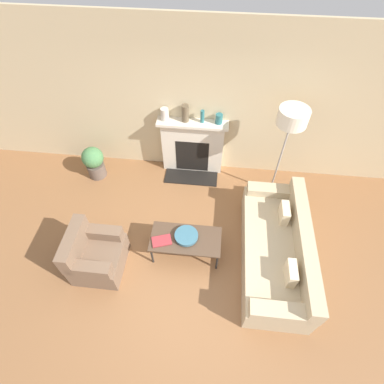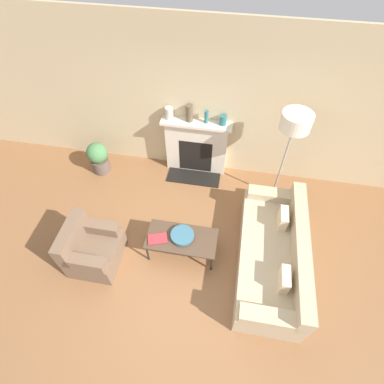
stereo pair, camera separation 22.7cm
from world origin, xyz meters
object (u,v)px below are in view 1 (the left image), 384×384
at_px(mantel_vase_center_left, 185,113).
at_px(potted_plant, 94,162).
at_px(mantel_vase_center_right, 202,116).
at_px(mantel_vase_right, 219,119).
at_px(fireplace, 193,147).
at_px(floor_lamp, 291,122).
at_px(coffee_table, 186,240).
at_px(mantel_vase_left, 165,114).
at_px(armchair_near, 95,255).
at_px(bowl, 186,236).
at_px(book, 162,241).
at_px(couch, 277,250).

xyz_separation_m(mantel_vase_center_left, potted_plant, (-1.75, -0.40, -0.96)).
bearing_deg(potted_plant, mantel_vase_center_right, 11.02).
xyz_separation_m(mantel_vase_center_right, mantel_vase_right, (0.29, 0.00, -0.03)).
bearing_deg(mantel_vase_center_right, fireplace, -175.20).
distance_m(floor_lamp, potted_plant, 3.67).
relative_size(mantel_vase_center_left, potted_plant, 0.46).
bearing_deg(mantel_vase_right, floor_lamp, -22.45).
height_order(coffee_table, mantel_vase_center_left, mantel_vase_center_left).
relative_size(coffee_table, potted_plant, 1.61).
xyz_separation_m(floor_lamp, mantel_vase_center_right, (-1.39, 0.45, -0.33)).
bearing_deg(fireplace, potted_plant, -168.43).
bearing_deg(mantel_vase_left, mantel_vase_right, 0.00).
xyz_separation_m(armchair_near, bowl, (1.37, 0.39, 0.16)).
relative_size(book, mantel_vase_center_left, 1.08).
bearing_deg(coffee_table, mantel_vase_center_right, 87.89).
xyz_separation_m(armchair_near, potted_plant, (-0.62, 1.92, 0.05)).
distance_m(floor_lamp, mantel_vase_center_right, 1.50).
bearing_deg(mantel_vase_center_left, bowl, -83.00).
relative_size(mantel_vase_center_left, mantel_vase_center_right, 1.34).
bearing_deg(mantel_vase_center_left, mantel_vase_left, 180.00).
xyz_separation_m(mantel_vase_center_left, mantel_vase_center_right, (0.30, 0.00, -0.04)).
distance_m(book, mantel_vase_center_left, 2.22).
bearing_deg(fireplace, mantel_vase_right, 1.76).
height_order(couch, armchair_near, armchair_near).
distance_m(fireplace, potted_plant, 1.93).
relative_size(book, floor_lamp, 0.18).
xyz_separation_m(fireplace, coffee_table, (0.10, -1.94, -0.17)).
distance_m(mantel_vase_center_right, mantel_vase_right, 0.29).
xyz_separation_m(couch, armchair_near, (-2.80, -0.41, 0.02)).
bearing_deg(mantel_vase_left, bowl, -72.76).
relative_size(book, potted_plant, 0.50).
height_order(fireplace, mantel_vase_left, mantel_vase_left).
relative_size(couch, book, 6.68).
xyz_separation_m(mantel_vase_left, mantel_vase_right, (0.95, 0.00, -0.02)).
bearing_deg(couch, floor_lamp, 178.86).
distance_m(fireplace, mantel_vase_center_right, 0.74).
xyz_separation_m(book, mantel_vase_center_right, (0.43, 2.04, 0.84)).
relative_size(fireplace, coffee_table, 1.17).
height_order(bowl, mantel_vase_center_right, mantel_vase_center_right).
bearing_deg(floor_lamp, mantel_vase_left, 167.52).
xyz_separation_m(floor_lamp, potted_plant, (-3.44, 0.06, -1.25)).
bearing_deg(mantel_vase_center_left, floor_lamp, -15.04).
xyz_separation_m(couch, floor_lamp, (0.03, 1.46, 1.33)).
bearing_deg(couch, book, -86.08).
bearing_deg(book, armchair_near, 177.58).
distance_m(armchair_near, mantel_vase_center_left, 2.78).
xyz_separation_m(fireplace, mantel_vase_left, (-0.49, 0.01, 0.71)).
height_order(coffee_table, mantel_vase_left, mantel_vase_left).
relative_size(coffee_table, floor_lamp, 0.59).
relative_size(fireplace, potted_plant, 1.88).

